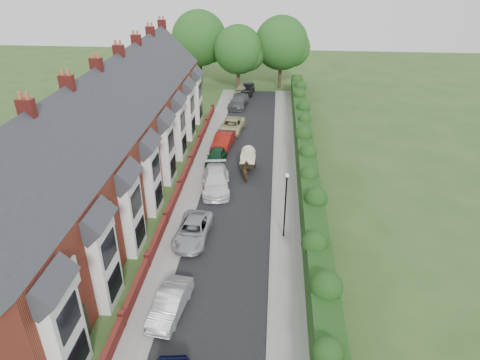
{
  "coord_description": "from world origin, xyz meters",
  "views": [
    {
      "loc": [
        2.39,
        -21.16,
        18.09
      ],
      "look_at": [
        -0.08,
        8.32,
        2.2
      ],
      "focal_mm": 32.0,
      "sensor_mm": 36.0,
      "label": 1
    }
  ],
  "objects_px": {
    "car_red": "(223,141)",
    "horse": "(246,172)",
    "car_black": "(247,88)",
    "car_white": "(216,181)",
    "horse_cart": "(248,157)",
    "lamppost": "(286,198)",
    "car_green": "(216,156)",
    "car_grey": "(239,101)",
    "car_silver_b": "(193,231)",
    "car_silver_a": "(170,303)",
    "car_beige": "(232,126)"
  },
  "relations": [
    {
      "from": "horse",
      "to": "horse_cart",
      "type": "distance_m",
      "value": 1.98
    },
    {
      "from": "car_white",
      "to": "horse_cart",
      "type": "relative_size",
      "value": 1.76
    },
    {
      "from": "car_beige",
      "to": "horse",
      "type": "xyz_separation_m",
      "value": [
        2.47,
        -11.24,
        0.02
      ]
    },
    {
      "from": "car_white",
      "to": "car_grey",
      "type": "height_order",
      "value": "car_white"
    },
    {
      "from": "car_white",
      "to": "horse",
      "type": "xyz_separation_m",
      "value": [
        2.47,
        1.96,
        -0.06
      ]
    },
    {
      "from": "car_red",
      "to": "horse",
      "type": "relative_size",
      "value": 2.74
    },
    {
      "from": "car_beige",
      "to": "car_silver_b",
      "type": "bearing_deg",
      "value": -84.95
    },
    {
      "from": "car_black",
      "to": "horse",
      "type": "height_order",
      "value": "car_black"
    },
    {
      "from": "car_grey",
      "to": "car_black",
      "type": "bearing_deg",
      "value": 90.54
    },
    {
      "from": "car_green",
      "to": "car_silver_a",
      "type": "bearing_deg",
      "value": -85.08
    },
    {
      "from": "horse_cart",
      "to": "car_black",
      "type": "bearing_deg",
      "value": 94.1
    },
    {
      "from": "car_white",
      "to": "car_grey",
      "type": "distance_m",
      "value": 22.18
    },
    {
      "from": "car_beige",
      "to": "car_grey",
      "type": "bearing_deg",
      "value": 96.72
    },
    {
      "from": "car_green",
      "to": "horse_cart",
      "type": "distance_m",
      "value": 3.46
    },
    {
      "from": "lamppost",
      "to": "horse_cart",
      "type": "height_order",
      "value": "lamppost"
    },
    {
      "from": "car_black",
      "to": "horse_cart",
      "type": "bearing_deg",
      "value": -81.94
    },
    {
      "from": "car_grey",
      "to": "horse",
      "type": "xyz_separation_m",
      "value": [
        2.43,
        -20.22,
        -0.01
      ]
    },
    {
      "from": "lamppost",
      "to": "car_beige",
      "type": "height_order",
      "value": "lamppost"
    },
    {
      "from": "car_green",
      "to": "car_grey",
      "type": "xyz_separation_m",
      "value": [
        0.7,
        16.97,
        0.06
      ]
    },
    {
      "from": "car_beige",
      "to": "horse",
      "type": "distance_m",
      "value": 11.5
    },
    {
      "from": "horse_cart",
      "to": "car_silver_a",
      "type": "bearing_deg",
      "value": -99.75
    },
    {
      "from": "car_silver_a",
      "to": "car_grey",
      "type": "relative_size",
      "value": 0.8
    },
    {
      "from": "car_black",
      "to": "horse",
      "type": "distance_m",
      "value": 26.09
    },
    {
      "from": "car_silver_a",
      "to": "car_beige",
      "type": "height_order",
      "value": "car_beige"
    },
    {
      "from": "horse",
      "to": "car_beige",
      "type": "bearing_deg",
      "value": -92.32
    },
    {
      "from": "car_red",
      "to": "car_beige",
      "type": "distance_m",
      "value": 4.64
    },
    {
      "from": "car_silver_b",
      "to": "car_red",
      "type": "distance_m",
      "value": 15.84
    },
    {
      "from": "car_black",
      "to": "horse",
      "type": "relative_size",
      "value": 2.58
    },
    {
      "from": "car_silver_b",
      "to": "car_white",
      "type": "bearing_deg",
      "value": 87.58
    },
    {
      "from": "lamppost",
      "to": "horse",
      "type": "height_order",
      "value": "lamppost"
    },
    {
      "from": "car_green",
      "to": "car_black",
      "type": "height_order",
      "value": "car_black"
    },
    {
      "from": "car_silver_a",
      "to": "car_beige",
      "type": "distance_m",
      "value": 27.56
    },
    {
      "from": "lamppost",
      "to": "car_red",
      "type": "bearing_deg",
      "value": 111.94
    },
    {
      "from": "car_beige",
      "to": "car_grey",
      "type": "xyz_separation_m",
      "value": [
        0.03,
        8.98,
        0.03
      ]
    },
    {
      "from": "car_red",
      "to": "horse_cart",
      "type": "distance_m",
      "value": 5.53
    },
    {
      "from": "car_white",
      "to": "car_black",
      "type": "distance_m",
      "value": 28.01
    },
    {
      "from": "horse_cart",
      "to": "horse",
      "type": "bearing_deg",
      "value": -90.0
    },
    {
      "from": "car_silver_b",
      "to": "car_beige",
      "type": "bearing_deg",
      "value": 90.95
    },
    {
      "from": "car_white",
      "to": "car_beige",
      "type": "relative_size",
      "value": 1.06
    },
    {
      "from": "car_silver_a",
      "to": "horse",
      "type": "relative_size",
      "value": 2.36
    },
    {
      "from": "car_white",
      "to": "horse_cart",
      "type": "distance_m",
      "value": 4.61
    },
    {
      "from": "car_silver_b",
      "to": "horse",
      "type": "height_order",
      "value": "horse"
    },
    {
      "from": "car_silver_b",
      "to": "car_grey",
      "type": "height_order",
      "value": "car_grey"
    },
    {
      "from": "car_black",
      "to": "horse",
      "type": "xyz_separation_m",
      "value": [
        1.73,
        -26.04,
        -0.03
      ]
    },
    {
      "from": "horse",
      "to": "car_green",
      "type": "bearing_deg",
      "value": -60.7
    },
    {
      "from": "lamppost",
      "to": "car_grey",
      "type": "bearing_deg",
      "value": 101.21
    },
    {
      "from": "car_silver_b",
      "to": "horse",
      "type": "bearing_deg",
      "value": 74.05
    },
    {
      "from": "car_silver_a",
      "to": "car_beige",
      "type": "bearing_deg",
      "value": 96.6
    },
    {
      "from": "car_green",
      "to": "horse",
      "type": "bearing_deg",
      "value": -41.09
    },
    {
      "from": "lamppost",
      "to": "car_red",
      "type": "distance_m",
      "value": 16.56
    }
  ]
}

